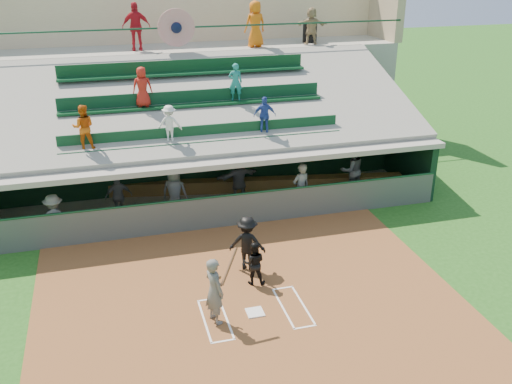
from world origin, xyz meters
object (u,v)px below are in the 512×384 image
object	(u,v)px
batter_at_plate	(215,290)
trash_bin	(310,31)
home_plate	(255,312)
catcher	(254,263)

from	to	relation	value
batter_at_plate	trash_bin	distance (m)	15.79
batter_at_plate	trash_bin	size ratio (longest dim) A/B	2.04
home_plate	trash_bin	xyz separation A→B (m)	(6.23, 13.33, 5.04)
home_plate	batter_at_plate	xyz separation A→B (m)	(-1.03, -0.05, 0.87)
catcher	trash_bin	bearing A→B (deg)	-100.36
home_plate	catcher	size ratio (longest dim) A/B	0.34
trash_bin	home_plate	bearing A→B (deg)	-115.05
batter_at_plate	catcher	world-z (taller)	batter_at_plate
batter_at_plate	catcher	bearing A→B (deg)	45.82
batter_at_plate	trash_bin	bearing A→B (deg)	61.52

